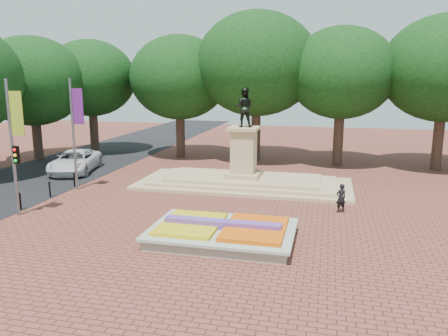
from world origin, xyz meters
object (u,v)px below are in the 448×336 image
object	(u,v)px
monument	(244,172)
pedestrian	(341,198)
van	(75,161)
flower_bed	(223,232)

from	to	relation	value
monument	pedestrian	size ratio (longest dim) A/B	9.02
van	pedestrian	xyz separation A→B (m)	(19.34, -5.67, -0.05)
flower_bed	monument	bearing A→B (deg)	95.87
monument	van	world-z (taller)	monument
van	pedestrian	size ratio (longest dim) A/B	3.82
van	monument	bearing A→B (deg)	-18.94
flower_bed	monument	xyz separation A→B (m)	(-1.03, 10.00, 0.50)
flower_bed	van	xyz separation A→B (m)	(-14.22, 11.13, 0.45)
flower_bed	van	bearing A→B (deg)	141.95
flower_bed	pedestrian	size ratio (longest dim) A/B	4.06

